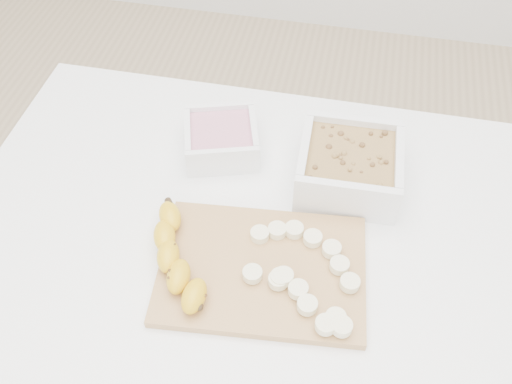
% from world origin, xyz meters
% --- Properties ---
extents(table, '(1.00, 0.70, 0.75)m').
position_xyz_m(table, '(0.00, 0.00, 0.65)').
color(table, white).
rests_on(table, ground).
extents(bowl_yogurt, '(0.16, 0.16, 0.06)m').
position_xyz_m(bowl_yogurt, '(-0.09, 0.17, 0.78)').
color(bowl_yogurt, white).
rests_on(bowl_yogurt, table).
extents(bowl_granola, '(0.18, 0.18, 0.08)m').
position_xyz_m(bowl_granola, '(0.14, 0.14, 0.79)').
color(bowl_granola, white).
rests_on(bowl_granola, table).
extents(cutting_board, '(0.34, 0.25, 0.01)m').
position_xyz_m(cutting_board, '(0.03, -0.08, 0.76)').
color(cutting_board, tan).
rests_on(cutting_board, table).
extents(banana, '(0.12, 0.21, 0.03)m').
position_xyz_m(banana, '(-0.09, -0.10, 0.78)').
color(banana, gold).
rests_on(banana, cutting_board).
extents(banana_slices, '(0.18, 0.19, 0.02)m').
position_xyz_m(banana_slices, '(0.10, -0.08, 0.77)').
color(banana_slices, '#F7EFC0').
rests_on(banana_slices, cutting_board).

